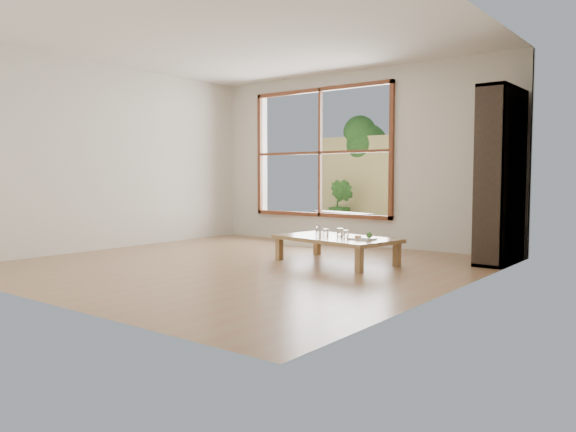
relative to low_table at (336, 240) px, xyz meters
The scene contains 15 objects.
ground 1.10m from the low_table, 136.36° to the right, with size 5.00×5.00×0.00m, color #95724A.
low_table is the anchor object (origin of this frame).
floor_cushion 1.88m from the low_table, 137.42° to the left, with size 0.59×0.59×0.09m, color white.
bookshelf 2.07m from the low_table, 37.01° to the left, with size 0.33×0.93×2.06m, color #32251B.
glass_tall 0.24m from the low_table, 133.49° to the right, with size 0.07×0.07×0.12m, color silver.
glass_mid 0.17m from the low_table, ahead, with size 0.06×0.06×0.09m, color silver.
glass_short 0.11m from the low_table, 83.38° to the left, with size 0.08×0.08×0.10m, color silver.
glass_small 0.18m from the low_table, behind, with size 0.07×0.07×0.08m, color silver.
food_tray 0.41m from the low_table, ahead, with size 0.30×0.23×0.09m.
deck 3.15m from the low_table, 115.97° to the left, with size 2.80×2.00×0.05m, color #383029.
garden_bench 3.16m from the low_table, 120.65° to the left, with size 1.26×0.68×0.38m.
bamboo_fence 4.11m from the low_table, 109.78° to the left, with size 2.80×0.06×1.80m, color #DDCB71.
shrub_right 3.69m from the low_table, 99.35° to the left, with size 0.75×0.65×0.83m, color #316525.
shrub_left 4.08m from the low_table, 121.36° to the left, with size 0.52×0.42×0.95m, color #316525.
garden_tree 4.80m from the low_table, 116.46° to the left, with size 1.04×0.85×2.22m.
Camera 1 is at (4.36, -4.85, 1.02)m, focal length 35.00 mm.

